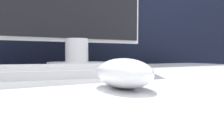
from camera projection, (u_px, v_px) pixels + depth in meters
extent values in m
cube|color=black|center=(51.00, 84.00, 1.02)|extent=(5.00, 0.03, 1.24)
ellipsoid|color=white|center=(124.00, 73.00, 0.30)|extent=(0.08, 0.12, 0.04)
cube|color=white|center=(53.00, 73.00, 0.45)|extent=(0.38, 0.19, 0.02)
cube|color=silver|center=(53.00, 67.00, 0.45)|extent=(0.36, 0.17, 0.01)
cylinder|color=white|center=(77.00, 65.00, 0.77)|extent=(0.20, 0.20, 0.02)
cylinder|color=white|center=(77.00, 50.00, 0.77)|extent=(0.08, 0.08, 0.08)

